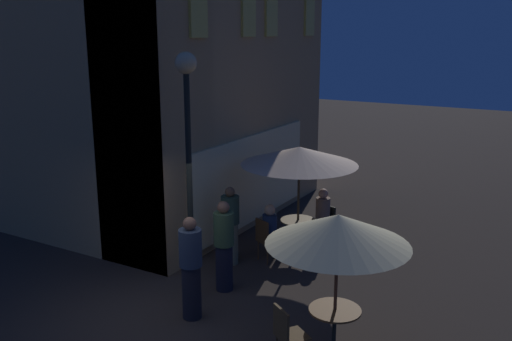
{
  "coord_description": "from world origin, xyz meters",
  "views": [
    {
      "loc": [
        -6.35,
        -5.63,
        4.68
      ],
      "look_at": [
        2.22,
        -0.71,
        2.2
      ],
      "focal_mm": 39.15,
      "sensor_mm": 36.0,
      "label": 1
    }
  ],
  "objects_px": {
    "patron_standing_3": "(191,268)",
    "patron_standing_2": "(224,246)",
    "street_lamp_near_corner": "(188,123)",
    "patron_standing_4": "(230,226)",
    "patron_seated_0": "(321,214)",
    "cafe_table_1": "(298,228)",
    "patron_seated_1": "(272,228)",
    "cafe_chair_2": "(266,237)",
    "cafe_chair_1": "(325,221)",
    "patio_umbrella_0": "(338,230)",
    "patio_umbrella_1": "(299,156)",
    "cafe_table_0": "(335,320)",
    "cafe_chair_0": "(287,332)"
  },
  "relations": [
    {
      "from": "patron_standing_4",
      "to": "cafe_chair_1",
      "type": "bearing_deg",
      "value": -148.5
    },
    {
      "from": "patron_seated_0",
      "to": "cafe_chair_0",
      "type": "bearing_deg",
      "value": 36.97
    },
    {
      "from": "patron_standing_3",
      "to": "patron_standing_2",
      "type": "bearing_deg",
      "value": -129.03
    },
    {
      "from": "cafe_chair_1",
      "to": "patron_seated_1",
      "type": "distance_m",
      "value": 1.56
    },
    {
      "from": "cafe_table_1",
      "to": "patio_umbrella_0",
      "type": "height_order",
      "value": "patio_umbrella_0"
    },
    {
      "from": "cafe_table_1",
      "to": "cafe_chair_1",
      "type": "relative_size",
      "value": 0.87
    },
    {
      "from": "cafe_chair_2",
      "to": "patron_standing_4",
      "type": "xyz_separation_m",
      "value": [
        -0.44,
        0.59,
        0.27
      ]
    },
    {
      "from": "patron_seated_0",
      "to": "cafe_chair_1",
      "type": "bearing_deg",
      "value": 180.0
    },
    {
      "from": "cafe_chair_1",
      "to": "patron_standing_2",
      "type": "distance_m",
      "value": 3.19
    },
    {
      "from": "cafe_table_1",
      "to": "patron_seated_1",
      "type": "xyz_separation_m",
      "value": [
        -0.62,
        0.3,
        0.14
      ]
    },
    {
      "from": "patio_umbrella_0",
      "to": "patron_seated_0",
      "type": "bearing_deg",
      "value": 25.97
    },
    {
      "from": "patron_standing_4",
      "to": "patron_seated_0",
      "type": "bearing_deg",
      "value": -149.27
    },
    {
      "from": "cafe_chair_2",
      "to": "patio_umbrella_0",
      "type": "bearing_deg",
      "value": -108.5
    },
    {
      "from": "cafe_table_0",
      "to": "patron_seated_1",
      "type": "height_order",
      "value": "patron_seated_1"
    },
    {
      "from": "patio_umbrella_0",
      "to": "patron_seated_1",
      "type": "bearing_deg",
      "value": 43.04
    },
    {
      "from": "patio_umbrella_1",
      "to": "patron_seated_0",
      "type": "relative_size",
      "value": 1.9
    },
    {
      "from": "patio_umbrella_0",
      "to": "patio_umbrella_1",
      "type": "distance_m",
      "value": 3.9
    },
    {
      "from": "cafe_table_0",
      "to": "patron_seated_1",
      "type": "relative_size",
      "value": 0.63
    },
    {
      "from": "cafe_chair_1",
      "to": "street_lamp_near_corner",
      "type": "bearing_deg",
      "value": 4.02
    },
    {
      "from": "street_lamp_near_corner",
      "to": "patron_seated_0",
      "type": "xyz_separation_m",
      "value": [
        3.54,
        -0.96,
        -2.46
      ]
    },
    {
      "from": "cafe_table_1",
      "to": "patron_standing_2",
      "type": "xyz_separation_m",
      "value": [
        -2.28,
        0.4,
        0.31
      ]
    },
    {
      "from": "cafe_chair_2",
      "to": "patron_standing_2",
      "type": "distance_m",
      "value": 1.56
    },
    {
      "from": "street_lamp_near_corner",
      "to": "patron_standing_4",
      "type": "xyz_separation_m",
      "value": [
        1.65,
        0.24,
        -2.37
      ]
    },
    {
      "from": "cafe_table_1",
      "to": "patron_standing_4",
      "type": "distance_m",
      "value": 1.56
    },
    {
      "from": "cafe_chair_2",
      "to": "patron_seated_1",
      "type": "distance_m",
      "value": 0.22
    },
    {
      "from": "patron_seated_0",
      "to": "patron_seated_1",
      "type": "height_order",
      "value": "patron_seated_0"
    },
    {
      "from": "patron_seated_0",
      "to": "patio_umbrella_1",
      "type": "bearing_deg",
      "value": 0.0
    },
    {
      "from": "cafe_table_1",
      "to": "patron_seated_0",
      "type": "distance_m",
      "value": 0.75
    },
    {
      "from": "cafe_table_0",
      "to": "patio_umbrella_1",
      "type": "bearing_deg",
      "value": 33.59
    },
    {
      "from": "cafe_chair_1",
      "to": "cafe_table_0",
      "type": "bearing_deg",
      "value": 44.02
    },
    {
      "from": "cafe_chair_0",
      "to": "patron_standing_3",
      "type": "relative_size",
      "value": 0.53
    },
    {
      "from": "cafe_table_1",
      "to": "patron_seated_1",
      "type": "distance_m",
      "value": 0.7
    },
    {
      "from": "patron_standing_2",
      "to": "cafe_table_1",
      "type": "bearing_deg",
      "value": 92.25
    },
    {
      "from": "cafe_table_1",
      "to": "cafe_chair_0",
      "type": "xyz_separation_m",
      "value": [
        -3.92,
        -1.71,
        0.01
      ]
    },
    {
      "from": "cafe_table_1",
      "to": "cafe_chair_2",
      "type": "bearing_deg",
      "value": 153.89
    },
    {
      "from": "cafe_table_1",
      "to": "patio_umbrella_0",
      "type": "xyz_separation_m",
      "value": [
        -3.25,
        -2.16,
        1.39
      ]
    },
    {
      "from": "patron_seated_1",
      "to": "patron_standing_3",
      "type": "height_order",
      "value": "patron_standing_3"
    },
    {
      "from": "cafe_chair_2",
      "to": "patron_standing_2",
      "type": "xyz_separation_m",
      "value": [
        -1.53,
        0.03,
        0.32
      ]
    },
    {
      "from": "street_lamp_near_corner",
      "to": "patio_umbrella_0",
      "type": "relative_size",
      "value": 2.0
    },
    {
      "from": "street_lamp_near_corner",
      "to": "cafe_chair_0",
      "type": "height_order",
      "value": "street_lamp_near_corner"
    },
    {
      "from": "patio_umbrella_1",
      "to": "cafe_chair_0",
      "type": "relative_size",
      "value": 2.64
    },
    {
      "from": "cafe_table_1",
      "to": "patron_standing_3",
      "type": "bearing_deg",
      "value": 174.82
    },
    {
      "from": "patio_umbrella_1",
      "to": "cafe_chair_1",
      "type": "height_order",
      "value": "patio_umbrella_1"
    },
    {
      "from": "street_lamp_near_corner",
      "to": "patron_standing_3",
      "type": "bearing_deg",
      "value": -144.55
    },
    {
      "from": "cafe_chair_0",
      "to": "patron_seated_0",
      "type": "distance_m",
      "value": 4.83
    },
    {
      "from": "cafe_chair_0",
      "to": "patron_standing_4",
      "type": "relative_size",
      "value": 0.57
    },
    {
      "from": "patron_seated_0",
      "to": "patron_standing_4",
      "type": "height_order",
      "value": "patron_standing_4"
    },
    {
      "from": "cafe_chair_1",
      "to": "cafe_chair_2",
      "type": "bearing_deg",
      "value": -3.34
    },
    {
      "from": "cafe_chair_2",
      "to": "patio_umbrella_1",
      "type": "bearing_deg",
      "value": -0.0
    },
    {
      "from": "street_lamp_near_corner",
      "to": "patron_standing_2",
      "type": "relative_size",
      "value": 2.54
    }
  ]
}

